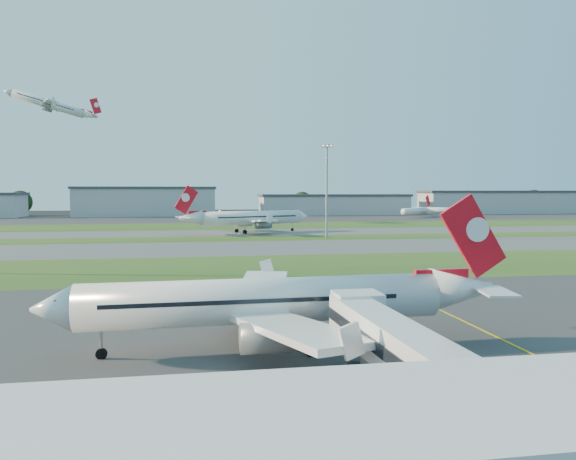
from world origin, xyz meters
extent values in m
plane|color=black|center=(0.00, 0.00, 0.00)|extent=(700.00, 700.00, 0.00)
cube|color=#333335|center=(0.00, 0.00, 0.01)|extent=(300.00, 70.00, 0.01)
cube|color=#284717|center=(0.00, 52.00, 0.01)|extent=(300.00, 34.00, 0.01)
cube|color=#515154|center=(0.00, 85.00, 0.01)|extent=(300.00, 32.00, 0.01)
cube|color=#284717|center=(0.00, 110.00, 0.01)|extent=(300.00, 18.00, 0.01)
cube|color=#515154|center=(0.00, 132.00, 0.01)|extent=(300.00, 26.00, 0.01)
cube|color=#284717|center=(0.00, 165.00, 0.01)|extent=(300.00, 40.00, 0.01)
cube|color=#333335|center=(0.00, 225.00, 0.01)|extent=(400.00, 80.00, 0.01)
cube|color=gold|center=(5.00, 0.00, 0.00)|extent=(0.25, 60.00, 0.02)
cube|color=red|center=(-14.00, -27.10, 5.50)|extent=(10.00, 0.30, 2.20)
cylinder|color=silver|center=(-10.00, -26.00, 4.20)|extent=(4.00, 4.00, 4.00)
cube|color=white|center=(-9.80, -14.00, 4.00)|extent=(3.44, 24.08, 2.60)
cube|color=black|center=(-9.80, -14.00, 4.00)|extent=(3.59, 24.08, 0.80)
cube|color=white|center=(-9.50, -2.60, 4.00)|extent=(3.40, 3.00, 3.00)
cylinder|color=gray|center=(-9.50, -4.50, 1.60)|extent=(0.70, 0.70, 3.20)
cube|color=black|center=(-9.50, -4.50, 0.35)|extent=(2.20, 1.20, 0.70)
cylinder|color=white|center=(-15.94, 2.40, 4.10)|extent=(29.41, 4.53, 3.71)
cube|color=red|center=(2.62, 2.93, 9.09)|extent=(6.35, 0.52, 7.40)
cube|color=white|center=(-14.75, -5.38, 3.62)|extent=(8.18, 15.30, 1.51)
cube|color=white|center=(-15.18, 10.25, 3.62)|extent=(7.44, 15.26, 1.51)
cylinder|color=gray|center=(-16.27, -3.27, 2.54)|extent=(4.17, 2.36, 2.25)
cylinder|color=gray|center=(-16.59, 8.06, 2.54)|extent=(4.17, 2.36, 2.25)
cylinder|color=white|center=(-3.23, 130.75, 4.71)|extent=(32.96, 15.90, 4.26)
cube|color=red|center=(-23.15, 123.20, 10.43)|extent=(6.94, 2.94, 8.49)
cube|color=white|center=(-7.46, 138.74, 4.15)|extent=(13.73, 16.69, 1.73)
cube|color=white|center=(-1.10, 121.96, 4.15)|extent=(6.98, 17.29, 1.73)
cylinder|color=gray|center=(-5.01, 137.03, 2.92)|extent=(5.32, 4.08, 2.58)
cylinder|color=gray|center=(-0.41, 124.87, 2.92)|extent=(5.32, 4.08, 2.58)
cylinder|color=white|center=(-80.00, 207.59, 49.21)|extent=(28.49, 8.36, 3.58)
cube|color=red|center=(-62.34, 210.65, 54.02)|extent=(6.08, 1.37, 7.14)
cube|color=white|center=(-77.78, 200.32, 48.74)|extent=(9.60, 14.65, 1.46)
cube|color=white|center=(-80.36, 215.19, 48.74)|extent=(5.26, 14.42, 1.46)
cylinder|color=gray|center=(-79.53, 202.12, 47.71)|extent=(4.27, 2.81, 2.17)
cylinder|color=gray|center=(-81.40, 212.90, 47.71)|extent=(4.27, 2.81, 2.17)
cylinder|color=white|center=(87.03, 218.25, 3.20)|extent=(21.70, 19.50, 3.20)
cube|color=red|center=(96.83, 226.79, 8.00)|extent=(4.10, 3.63, 6.16)
cylinder|color=white|center=(102.10, 222.02, 3.20)|extent=(24.81, 14.17, 3.20)
cube|color=red|center=(113.82, 216.38, 8.00)|extent=(4.79, 2.52, 6.16)
cylinder|color=gray|center=(15.00, 108.00, 12.50)|extent=(0.60, 0.60, 25.00)
cube|color=gray|center=(15.00, 108.00, 25.40)|extent=(3.20, 0.50, 0.80)
cube|color=#FFF2CC|center=(15.00, 108.00, 25.40)|extent=(2.80, 0.70, 0.35)
cube|color=#989A9F|center=(-45.00, 255.00, 7.00)|extent=(70.00, 22.00, 14.00)
cube|color=#383A3F|center=(-45.00, 255.00, 14.60)|extent=(71.40, 23.00, 1.20)
cube|color=#989A9F|center=(55.00, 255.00, 5.00)|extent=(80.00, 22.00, 10.00)
cube|color=#383A3F|center=(55.00, 255.00, 10.60)|extent=(81.60, 23.00, 1.20)
cube|color=#989A9F|center=(155.00, 255.00, 6.00)|extent=(95.00, 22.00, 12.00)
cube|color=#383A3F|center=(155.00, 255.00, 12.60)|extent=(96.90, 23.00, 1.20)
cylinder|color=black|center=(-110.00, 270.00, 2.20)|extent=(1.00, 1.00, 4.40)
sphere|color=black|center=(-110.00, 270.00, 7.15)|extent=(12.10, 12.10, 12.10)
cylinder|color=black|center=(-20.00, 266.00, 1.80)|extent=(1.00, 1.00, 3.60)
sphere|color=black|center=(-20.00, 266.00, 5.85)|extent=(9.90, 9.90, 9.90)
cylinder|color=black|center=(40.00, 269.00, 2.10)|extent=(1.00, 1.00, 4.20)
sphere|color=black|center=(40.00, 269.00, 6.83)|extent=(11.55, 11.55, 11.55)
cylinder|color=black|center=(115.00, 267.00, 1.90)|extent=(1.00, 1.00, 3.80)
sphere|color=black|center=(115.00, 267.00, 6.17)|extent=(10.45, 10.45, 10.45)
cylinder|color=black|center=(185.00, 271.00, 2.30)|extent=(1.00, 1.00, 4.60)
sphere|color=black|center=(185.00, 271.00, 7.48)|extent=(12.65, 12.65, 12.65)
camera|label=1|loc=(-21.59, -42.44, 13.05)|focal=35.00mm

